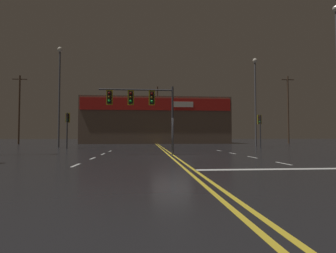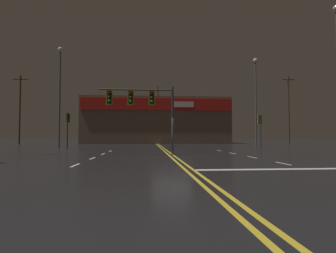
{
  "view_description": "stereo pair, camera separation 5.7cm",
  "coord_description": "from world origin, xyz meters",
  "views": [
    {
      "loc": [
        -1.64,
        -17.07,
        1.27
      ],
      "look_at": [
        0.0,
        2.82,
        2.0
      ],
      "focal_mm": 28.0,
      "sensor_mm": 36.0,
      "label": 1
    },
    {
      "loc": [
        -1.58,
        -17.08,
        1.27
      ],
      "look_at": [
        0.0,
        2.82,
        2.0
      ],
      "focal_mm": 28.0,
      "sensor_mm": 36.0,
      "label": 2
    }
  ],
  "objects": [
    {
      "name": "building_backdrop",
      "position": [
        0.0,
        30.05,
        3.91
      ],
      "size": [
        24.77,
        10.23,
        7.78
      ],
      "color": "brown",
      "rests_on": "ground"
    },
    {
      "name": "traffic_signal_median",
      "position": [
        -2.1,
        0.59,
        3.61
      ],
      "size": [
        5.02,
        0.36,
        4.65
      ],
      "color": "#38383D",
      "rests_on": "ground"
    },
    {
      "name": "utility_pole_row",
      "position": [
        0.81,
        25.51,
        5.52
      ],
      "size": [
        46.12,
        0.26,
        11.52
      ],
      "color": "#4C3828",
      "rests_on": "ground"
    },
    {
      "name": "streetlight_far_left",
      "position": [
        -11.48,
        13.26,
        7.09
      ],
      "size": [
        0.56,
        0.56,
        11.4
      ],
      "color": "#59595E",
      "rests_on": "ground"
    },
    {
      "name": "streetlight_far_right",
      "position": [
        11.99,
        14.62,
        6.92
      ],
      "size": [
        0.56,
        0.56,
        11.08
      ],
      "color": "#59595E",
      "rests_on": "ground"
    },
    {
      "name": "road_markings",
      "position": [
        0.87,
        -1.38,
        0.0
      ],
      "size": [
        13.95,
        60.0,
        0.01
      ],
      "color": "gold",
      "rests_on": "ground"
    },
    {
      "name": "traffic_signal_corner_northeast",
      "position": [
        10.3,
        9.64,
        2.59
      ],
      "size": [
        0.42,
        0.36,
        3.53
      ],
      "color": "#38383D",
      "rests_on": "ground"
    },
    {
      "name": "traffic_signal_corner_northwest",
      "position": [
        -9.67,
        10.3,
        2.68
      ],
      "size": [
        0.42,
        0.36,
        3.64
      ],
      "color": "#38383D",
      "rests_on": "ground"
    },
    {
      "name": "ground_plane",
      "position": [
        0.0,
        0.0,
        0.0
      ],
      "size": [
        200.0,
        200.0,
        0.0
      ],
      "primitive_type": "plane",
      "color": "black"
    }
  ]
}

